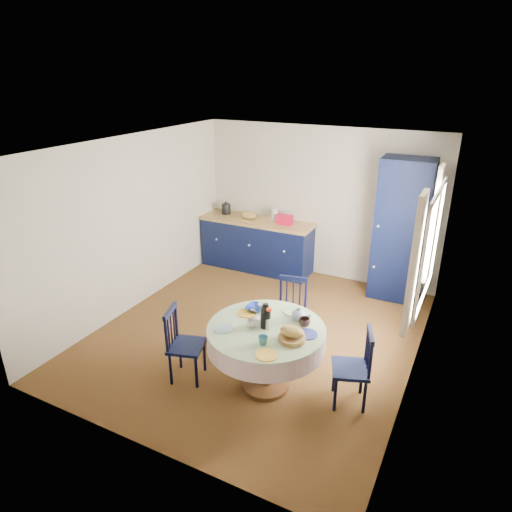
{
  "coord_description": "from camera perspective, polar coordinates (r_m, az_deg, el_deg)",
  "views": [
    {
      "loc": [
        2.4,
        -4.71,
        3.33
      ],
      "look_at": [
        -0.12,
        0.2,
        1.04
      ],
      "focal_mm": 32.0,
      "sensor_mm": 36.0,
      "label": 1
    }
  ],
  "objects": [
    {
      "name": "chair_right",
      "position": [
        4.99,
        12.18,
        -13.44
      ],
      "size": [
        0.49,
        0.5,
        0.88
      ],
      "rotation": [
        0.0,
        0.0,
        -1.21
      ],
      "color": "black",
      "rests_on": "floor"
    },
    {
      "name": "dining_table",
      "position": [
        4.97,
        1.39,
        -10.18
      ],
      "size": [
        1.27,
        1.27,
        1.05
      ],
      "color": "#532C17",
      "rests_on": "floor"
    },
    {
      "name": "chair_far",
      "position": [
        5.84,
        4.36,
        -7.04
      ],
      "size": [
        0.47,
        0.45,
        0.9
      ],
      "rotation": [
        0.0,
        0.0,
        0.2
      ],
      "color": "black",
      "rests_on": "floor"
    },
    {
      "name": "wall_back",
      "position": [
        7.65,
        7.85,
        6.53
      ],
      "size": [
        4.0,
        0.02,
        2.5
      ],
      "primitive_type": "cube",
      "color": "beige",
      "rests_on": "floor"
    },
    {
      "name": "mug_d",
      "position": [
        5.21,
        0.72,
        -6.4
      ],
      "size": [
        0.09,
        0.09,
        0.08
      ],
      "primitive_type": "imported",
      "color": "silver",
      "rests_on": "dining_table"
    },
    {
      "name": "ceiling",
      "position": [
        5.36,
        0.13,
        13.61
      ],
      "size": [
        4.5,
        4.5,
        0.0
      ],
      "primitive_type": "plane",
      "rotation": [
        3.14,
        0.0,
        0.0
      ],
      "color": "white",
      "rests_on": "wall_back"
    },
    {
      "name": "wall_right",
      "position": [
        5.17,
        20.31,
        -2.71
      ],
      "size": [
        0.02,
        4.5,
        2.5
      ],
      "primitive_type": "cube",
      "color": "beige",
      "rests_on": "floor"
    },
    {
      "name": "mug_a",
      "position": [
        4.9,
        -0.54,
        -8.41
      ],
      "size": [
        0.11,
        0.11,
        0.09
      ],
      "primitive_type": "imported",
      "color": "silver",
      "rests_on": "dining_table"
    },
    {
      "name": "chair_left",
      "position": [
        5.3,
        -9.06,
        -10.79
      ],
      "size": [
        0.47,
        0.48,
        0.88
      ],
      "rotation": [
        0.0,
        0.0,
        1.86
      ],
      "color": "black",
      "rests_on": "floor"
    },
    {
      "name": "mug_c",
      "position": [
        4.93,
        6.08,
        -8.23
      ],
      "size": [
        0.12,
        0.12,
        0.1
      ],
      "primitive_type": "imported",
      "color": "black",
      "rests_on": "dining_table"
    },
    {
      "name": "floor",
      "position": [
        6.25,
        0.11,
        -9.67
      ],
      "size": [
        4.5,
        4.5,
        0.0
      ],
      "primitive_type": "plane",
      "color": "black",
      "rests_on": "ground"
    },
    {
      "name": "wall_left",
      "position": [
        6.78,
        -15.16,
        3.84
      ],
      "size": [
        0.02,
        4.5,
        2.5
      ],
      "primitive_type": "cube",
      "color": "beige",
      "rests_on": "floor"
    },
    {
      "name": "kitchen_counter",
      "position": [
        8.02,
        0.11,
        1.57
      ],
      "size": [
        2.02,
        0.66,
        1.14
      ],
      "rotation": [
        0.0,
        0.0,
        0.02
      ],
      "color": "black",
      "rests_on": "floor"
    },
    {
      "name": "pantry_cabinet",
      "position": [
        7.15,
        17.69,
        3.07
      ],
      "size": [
        0.78,
        0.57,
        2.16
      ],
      "rotation": [
        0.0,
        0.0,
        0.04
      ],
      "color": "black",
      "rests_on": "floor"
    },
    {
      "name": "window",
      "position": [
        5.35,
        20.67,
        1.28
      ],
      "size": [
        0.1,
        1.74,
        1.45
      ],
      "color": "white",
      "rests_on": "wall_right"
    },
    {
      "name": "mug_b",
      "position": [
        4.61,
        0.87,
        -10.51
      ],
      "size": [
        0.1,
        0.1,
        0.09
      ],
      "primitive_type": "imported",
      "color": "#2B6373",
      "rests_on": "dining_table"
    },
    {
      "name": "cobalt_bowl",
      "position": [
        5.21,
        0.03,
        -6.57
      ],
      "size": [
        0.22,
        0.22,
        0.06
      ],
      "primitive_type": "imported",
      "color": "navy",
      "rests_on": "dining_table"
    }
  ]
}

